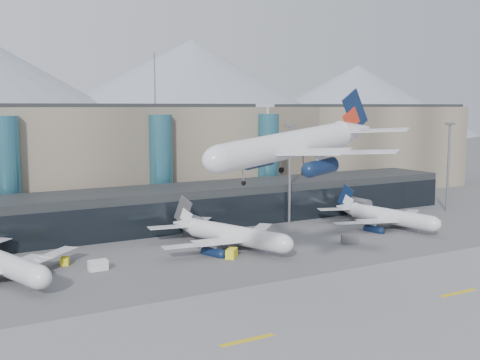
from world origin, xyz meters
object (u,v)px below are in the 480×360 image
at_px(veh_a, 98,265).
at_px(veh_b, 65,261).
at_px(lightmast_right, 449,162).
at_px(hero_jet, 302,136).
at_px(jet_parked_right, 380,211).
at_px(veh_e, 435,223).
at_px(veh_h, 232,253).
at_px(veh_d, 361,220).
at_px(veh_c, 350,239).
at_px(jet_parked_mid, 223,228).
at_px(lightmast_mid, 290,168).
at_px(veh_g, 254,241).

xyz_separation_m(veh_a, veh_b, (-4.38, 7.08, -0.26)).
height_order(lightmast_right, veh_b, lightmast_right).
bearing_deg(hero_jet, jet_parked_right, 25.62).
xyz_separation_m(veh_e, veh_h, (-60.50, -2.18, 0.15)).
distance_m(jet_parked_right, veh_d, 7.36).
xyz_separation_m(veh_c, veh_e, (31.78, 4.52, -0.26)).
relative_size(jet_parked_mid, veh_c, 9.51).
xyz_separation_m(veh_d, veh_e, (13.14, -13.16, 0.03)).
distance_m(lightmast_right, veh_c, 57.04).
height_order(hero_jet, veh_a, hero_jet).
xyz_separation_m(lightmast_mid, jet_parked_right, (16.96, -15.66, -10.34)).
xyz_separation_m(jet_parked_right, veh_e, (12.65, -6.63, -3.31)).
height_order(jet_parked_right, veh_c, jet_parked_right).
relative_size(veh_e, veh_h, 0.82).
bearing_deg(veh_d, lightmast_mid, 81.12).
bearing_deg(veh_a, veh_c, -8.17).
height_order(lightmast_mid, hero_jet, hero_jet).
xyz_separation_m(lightmast_mid, veh_a, (-56.91, -20.21, -13.46)).
distance_m(lightmast_right, veh_e, 28.39).
relative_size(lightmast_mid, jet_parked_mid, 0.72).
height_order(lightmast_right, jet_parked_right, lightmast_right).
distance_m(veh_d, veh_h, 49.79).
bearing_deg(veh_e, jet_parked_right, 145.85).
xyz_separation_m(jet_parked_mid, veh_g, (7.27, -0.82, -3.54)).
distance_m(lightmast_right, veh_b, 112.25).
relative_size(veh_b, veh_h, 0.74).
bearing_deg(jet_parked_mid, veh_a, 79.86).
xyz_separation_m(jet_parked_right, veh_c, (-19.13, -11.15, -3.04)).
xyz_separation_m(lightmast_mid, jet_parked_mid, (-28.11, -15.64, -10.11)).
relative_size(hero_jet, veh_b, 15.08).
relative_size(hero_jet, veh_c, 9.91).
distance_m(hero_jet, veh_c, 45.76).
height_order(lightmast_right, veh_e, lightmast_right).
distance_m(hero_jet, jet_parked_right, 64.33).
bearing_deg(jet_parked_right, hero_jet, 116.96).
bearing_deg(lightmast_right, lightmast_mid, 170.91).
height_order(veh_g, veh_h, veh_h).
distance_m(veh_c, veh_g, 21.35).
distance_m(lightmast_right, jet_parked_mid, 79.13).
relative_size(hero_jet, jet_parked_right, 1.11).
xyz_separation_m(hero_jet, jet_parked_right, (49.59, 34.86, -21.54)).
relative_size(hero_jet, jet_parked_mid, 1.04).
xyz_separation_m(lightmast_mid, veh_g, (-20.84, -16.47, -13.65)).
bearing_deg(veh_b, veh_h, -89.77).
bearing_deg(jet_parked_mid, jet_parked_right, -109.17).
distance_m(hero_jet, veh_h, 35.94).
relative_size(veh_b, veh_c, 0.66).
bearing_deg(veh_e, veh_g, 166.92).
bearing_deg(veh_h, jet_parked_mid, 26.17).
height_order(jet_parked_mid, veh_a, jet_parked_mid).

